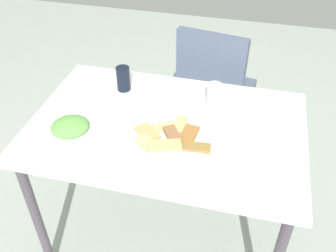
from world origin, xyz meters
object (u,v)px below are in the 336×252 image
at_px(pide_platter, 171,139).
at_px(paper_napkin, 110,161).
at_px(dining_table, 166,140).
at_px(soda_can, 123,79).
at_px(fork, 108,163).
at_px(salad_plate_greens, 70,128).
at_px(drinking_glass, 214,95).
at_px(spoon, 111,157).
at_px(dining_chair, 214,87).

bearing_deg(pide_platter, paper_napkin, -140.39).
height_order(dining_table, soda_can, soda_can).
bearing_deg(fork, dining_table, 52.66).
relative_size(salad_plate_greens, soda_can, 1.79).
relative_size(dining_table, pide_platter, 3.50).
height_order(soda_can, drinking_glass, soda_can).
height_order(dining_table, drinking_glass, drinking_glass).
height_order(salad_plate_greens, spoon, salad_plate_greens).
bearing_deg(dining_chair, pide_platter, -95.10).
bearing_deg(spoon, paper_napkin, -101.85).
bearing_deg(paper_napkin, pide_platter, 39.61).
xyz_separation_m(dining_chair, paper_napkin, (-0.28, -1.00, 0.24)).
xyz_separation_m(soda_can, fork, (0.11, -0.52, -0.06)).
relative_size(salad_plate_greens, paper_napkin, 1.56).
distance_m(drinking_glass, paper_napkin, 0.58).
xyz_separation_m(drinking_glass, spoon, (-0.34, -0.45, -0.05)).
relative_size(dining_chair, pide_platter, 2.70).
height_order(pide_platter, soda_can, soda_can).
height_order(dining_chair, salad_plate_greens, dining_chair).
height_order(dining_table, salad_plate_greens, salad_plate_greens).
bearing_deg(salad_plate_greens, dining_table, 20.28).
bearing_deg(dining_table, spoon, -122.04).
height_order(drinking_glass, fork, drinking_glass).
distance_m(pide_platter, salad_plate_greens, 0.43).
height_order(soda_can, spoon, soda_can).
height_order(salad_plate_greens, soda_can, soda_can).
xyz_separation_m(dining_table, fork, (-0.16, -0.29, 0.09)).
bearing_deg(drinking_glass, paper_napkin, -125.92).
xyz_separation_m(soda_can, spoon, (0.11, -0.48, -0.06)).
bearing_deg(pide_platter, salad_plate_greens, -174.92).
bearing_deg(soda_can, dining_table, -39.46).
relative_size(soda_can, drinking_glass, 1.05).
bearing_deg(spoon, salad_plate_greens, 141.34).
height_order(pide_platter, paper_napkin, pide_platter).
relative_size(pide_platter, salad_plate_greens, 1.57).
distance_m(dining_table, fork, 0.35).
distance_m(pide_platter, spoon, 0.26).
bearing_deg(salad_plate_greens, drinking_glass, 30.73).
bearing_deg(dining_chair, spoon, -105.92).
bearing_deg(salad_plate_greens, soda_can, 72.77).
height_order(salad_plate_greens, drinking_glass, drinking_glass).
bearing_deg(spoon, dining_chair, 62.23).
distance_m(dining_table, dining_chair, 0.75).
distance_m(salad_plate_greens, fork, 0.27).
bearing_deg(paper_napkin, soda_can, 102.62).
distance_m(dining_chair, pide_platter, 0.87).
bearing_deg(pide_platter, soda_can, 134.02).
bearing_deg(pide_platter, spoon, -143.49).
xyz_separation_m(dining_chair, drinking_glass, (0.06, -0.53, 0.30)).
relative_size(salad_plate_greens, drinking_glass, 1.87).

